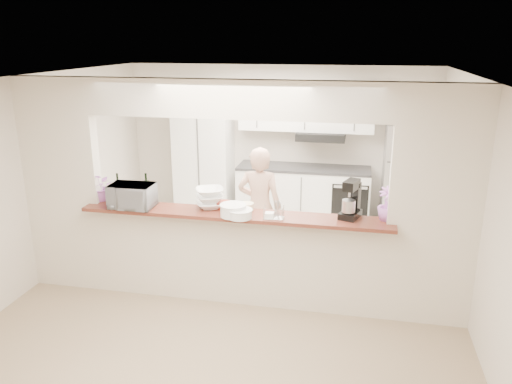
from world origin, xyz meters
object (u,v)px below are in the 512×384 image
(stand_mixer, at_px, (351,201))
(person, at_px, (260,207))
(toaster_oven, at_px, (132,196))
(refrigerator, at_px, (408,179))

(stand_mixer, xyz_separation_m, person, (-1.17, 0.97, -0.48))
(toaster_oven, xyz_separation_m, stand_mixer, (2.38, 0.16, 0.05))
(refrigerator, distance_m, toaster_oven, 4.24)
(toaster_oven, bearing_deg, stand_mixer, 2.70)
(refrigerator, relative_size, stand_mixer, 4.16)
(refrigerator, xyz_separation_m, person, (-1.98, -1.62, -0.06))
(person, bearing_deg, toaster_oven, 44.93)
(toaster_oven, distance_m, person, 1.72)
(toaster_oven, relative_size, person, 0.30)
(refrigerator, bearing_deg, person, -140.85)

